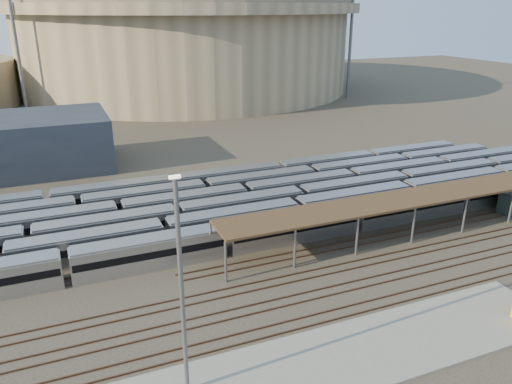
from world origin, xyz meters
The scene contains 10 objects.
ground centered at (0.00, 0.00, 0.00)m, with size 420.00×420.00×0.00m, color #383026.
apron centered at (-5.00, -15.00, 0.10)m, with size 50.00×9.00×0.20m, color gray.
subway_trains centered at (0.30, 18.50, 1.80)m, with size 128.40×23.90×3.60m.
inspection_shed centered at (22.00, 4.00, 4.98)m, with size 60.30×6.00×5.30m.
empty_tracks centered at (0.00, -5.00, 0.09)m, with size 170.00×9.62×0.18m.
stadium centered at (25.00, 140.00, 16.47)m, with size 124.00×124.00×32.50m.
floodlight_0 centered at (-30.00, 110.00, 20.65)m, with size 4.00×1.00×38.40m.
floodlight_2 centered at (70.00, 100.00, 20.65)m, with size 4.00×1.00×38.40m.
floodlight_3 centered at (-10.00, 160.00, 20.65)m, with size 4.00×1.00×38.40m.
yard_light_pole centered at (-16.52, -13.67, 9.38)m, with size 0.81×0.36×18.20m.
Camera 1 is at (-23.67, -45.35, 29.16)m, focal length 35.00 mm.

